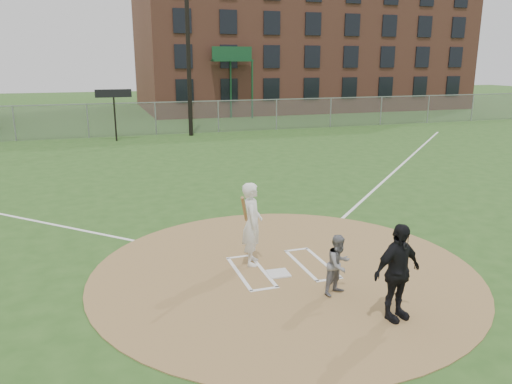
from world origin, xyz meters
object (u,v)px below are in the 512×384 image
object	(u,v)px
home_plate	(279,273)
umpire	(397,272)
batter_at_plate	(252,224)
catcher	(339,265)

from	to	relation	value
home_plate	umpire	bearing A→B (deg)	-61.87
home_plate	batter_at_plate	distance (m)	1.25
umpire	catcher	bearing A→B (deg)	100.14
home_plate	catcher	xyz separation A→B (m)	(0.79, -1.21, 0.59)
umpire	batter_at_plate	size ratio (longest dim) A/B	0.94
home_plate	umpire	world-z (taller)	umpire
home_plate	catcher	world-z (taller)	catcher
catcher	umpire	distance (m)	1.33
catcher	batter_at_plate	bearing A→B (deg)	96.64
catcher	batter_at_plate	world-z (taller)	batter_at_plate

